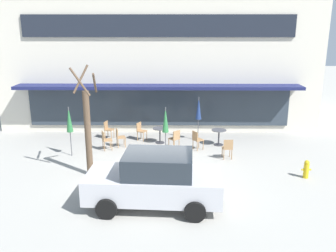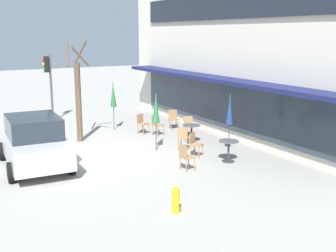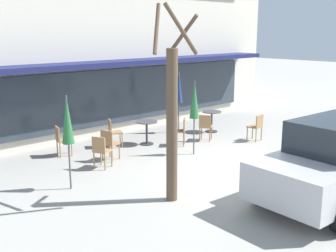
{
  "view_description": "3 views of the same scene",
  "coord_description": "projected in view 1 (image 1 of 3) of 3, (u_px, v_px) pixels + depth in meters",
  "views": [
    {
      "loc": [
        0.68,
        -12.46,
        5.49
      ],
      "look_at": [
        0.52,
        3.3,
        1.09
      ],
      "focal_mm": 38.0,
      "sensor_mm": 36.0,
      "label": 1
    },
    {
      "loc": [
        14.21,
        -5.12,
        4.43
      ],
      "look_at": [
        0.72,
        2.64,
        0.99
      ],
      "focal_mm": 45.0,
      "sensor_mm": 36.0,
      "label": 2
    },
    {
      "loc": [
        -8.37,
        -6.04,
        3.61
      ],
      "look_at": [
        -0.18,
        2.77,
        0.88
      ],
      "focal_mm": 45.0,
      "sensor_mm": 36.0,
      "label": 3
    }
  ],
  "objects": [
    {
      "name": "cafe_table_near_wall",
      "position": [
        160.0,
        133.0,
        17.29
      ],
      "size": [
        0.7,
        0.7,
        0.76
      ],
      "color": "#333338",
      "rests_on": "ground"
    },
    {
      "name": "cafe_table_streetside",
      "position": [
        219.0,
        135.0,
        16.98
      ],
      "size": [
        0.7,
        0.7,
        0.76
      ],
      "color": "#333338",
      "rests_on": "ground"
    },
    {
      "name": "cafe_chair_0",
      "position": [
        108.0,
        128.0,
        18.0
      ],
      "size": [
        0.49,
        0.49,
        0.89
      ],
      "color": "#9E754C",
      "rests_on": "ground"
    },
    {
      "name": "cafe_chair_3",
      "position": [
        105.0,
        139.0,
        16.3
      ],
      "size": [
        0.52,
        0.52,
        0.89
      ],
      "color": "#9E754C",
      "rests_on": "ground"
    },
    {
      "name": "cafe_chair_1",
      "position": [
        119.0,
        136.0,
        16.72
      ],
      "size": [
        0.5,
        0.5,
        0.89
      ],
      "color": "#9E754C",
      "rests_on": "ground"
    },
    {
      "name": "ground_plane",
      "position": [
        153.0,
        177.0,
        13.48
      ],
      "size": [
        80.0,
        80.0,
        0.0
      ],
      "primitive_type": "plane",
      "color": "#9E9B93"
    },
    {
      "name": "building_facade",
      "position": [
        161.0,
        54.0,
        22.04
      ],
      "size": [
        17.13,
        9.1,
        7.69
      ],
      "color": "beige",
      "rests_on": "ground"
    },
    {
      "name": "parked_sedan",
      "position": [
        155.0,
        180.0,
        11.11
      ],
      "size": [
        4.3,
        2.2,
        1.76
      ],
      "color": "#B7B7BC",
      "rests_on": "ground"
    },
    {
      "name": "cafe_chair_5",
      "position": [
        197.0,
        139.0,
        16.32
      ],
      "size": [
        0.55,
        0.55,
        0.89
      ],
      "color": "#9E754C",
      "rests_on": "ground"
    },
    {
      "name": "fire_hydrant",
      "position": [
        306.0,
        169.0,
        13.31
      ],
      "size": [
        0.36,
        0.2,
        0.71
      ],
      "color": "gold",
      "rests_on": "ground"
    },
    {
      "name": "patio_umbrella_corner_open",
      "position": [
        166.0,
        120.0,
        15.24
      ],
      "size": [
        0.28,
        0.28,
        2.2
      ],
      "color": "#4C4C51",
      "rests_on": "ground"
    },
    {
      "name": "patio_umbrella_green_folded",
      "position": [
        69.0,
        120.0,
        15.28
      ],
      "size": [
        0.28,
        0.28,
        2.2
      ],
      "color": "#4C4C51",
      "rests_on": "ground"
    },
    {
      "name": "patio_umbrella_cream_folded",
      "position": [
        199.0,
        109.0,
        17.41
      ],
      "size": [
        0.28,
        0.28,
        2.2
      ],
      "color": "#4C4C51",
      "rests_on": "ground"
    },
    {
      "name": "cafe_chair_4",
      "position": [
        228.0,
        147.0,
        15.18
      ],
      "size": [
        0.43,
        0.43,
        0.89
      ],
      "color": "#9E754C",
      "rests_on": "ground"
    },
    {
      "name": "street_tree",
      "position": [
        88.0,
        129.0,
        13.21
      ],
      "size": [
        0.92,
        0.97,
        4.16
      ],
      "color": "brown",
      "rests_on": "ground"
    },
    {
      "name": "cafe_chair_2",
      "position": [
        175.0,
        138.0,
        16.47
      ],
      "size": [
        0.56,
        0.56,
        0.89
      ],
      "color": "#9E754C",
      "rests_on": "ground"
    },
    {
      "name": "cafe_chair_6",
      "position": [
        141.0,
        130.0,
        17.75
      ],
      "size": [
        0.53,
        0.53,
        0.89
      ],
      "color": "#9E754C",
      "rests_on": "ground"
    }
  ]
}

